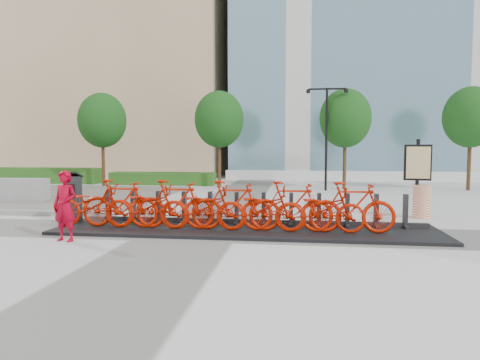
# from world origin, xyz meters

# --- Properties ---
(ground) EXTENTS (120.00, 120.00, 0.00)m
(ground) POSITION_xyz_m (0.00, 0.00, 0.00)
(ground) COLOR silver
(tan_building) EXTENTS (26.00, 16.00, 30.00)m
(tan_building) POSITION_xyz_m (-16.00, 26.00, 15.00)
(tan_building) COLOR #CFB08A
(tan_building) RESTS_ON ground
(glass_building) EXTENTS (32.00, 16.00, 24.00)m
(glass_building) POSITION_xyz_m (14.00, 26.00, 12.00)
(glass_building) COLOR #476372
(glass_building) RESTS_ON ground
(gravel_patch) EXTENTS (14.00, 14.00, 0.00)m
(gravel_patch) POSITION_xyz_m (-10.00, 7.00, 0.01)
(gravel_patch) COLOR #4F4B46
(gravel_patch) RESTS_ON ground
(hedge_a) EXTENTS (10.00, 1.40, 0.90)m
(hedge_a) POSITION_xyz_m (-14.00, 13.50, 0.45)
(hedge_a) COLOR #336720
(hedge_a) RESTS_ON ground
(hedge_b) EXTENTS (6.00, 1.20, 0.70)m
(hedge_b) POSITION_xyz_m (-5.00, 13.20, 0.35)
(hedge_b) COLOR #336720
(hedge_b) RESTS_ON ground
(tree_0) EXTENTS (2.60, 2.60, 5.10)m
(tree_0) POSITION_xyz_m (-8.00, 12.00, 3.59)
(tree_0) COLOR #362013
(tree_0) RESTS_ON ground
(tree_1) EXTENTS (2.60, 2.60, 5.10)m
(tree_1) POSITION_xyz_m (-1.50, 12.00, 3.59)
(tree_1) COLOR #362013
(tree_1) RESTS_ON ground
(tree_2) EXTENTS (2.60, 2.60, 5.10)m
(tree_2) POSITION_xyz_m (5.00, 12.00, 3.59)
(tree_2) COLOR #362013
(tree_2) RESTS_ON ground
(tree_3) EXTENTS (2.60, 2.60, 5.10)m
(tree_3) POSITION_xyz_m (11.00, 12.00, 3.59)
(tree_3) COLOR #362013
(tree_3) RESTS_ON ground
(streetlamp) EXTENTS (2.00, 0.20, 5.00)m
(streetlamp) POSITION_xyz_m (4.00, 11.00, 3.13)
(streetlamp) COLOR black
(streetlamp) RESTS_ON ground
(dock_pad) EXTENTS (9.60, 2.40, 0.08)m
(dock_pad) POSITION_xyz_m (1.30, 0.30, 0.04)
(dock_pad) COLOR black
(dock_pad) RESTS_ON ground
(dock_rail_posts) EXTENTS (8.02, 0.50, 0.85)m
(dock_rail_posts) POSITION_xyz_m (1.36, 0.77, 0.51)
(dock_rail_posts) COLOR black
(dock_rail_posts) RESTS_ON dock_pad
(bike_0) EXTENTS (2.09, 0.73, 1.10)m
(bike_0) POSITION_xyz_m (-2.60, -0.05, 0.63)
(bike_0) COLOR #A71300
(bike_0) RESTS_ON dock_pad
(bike_1) EXTENTS (2.03, 0.57, 1.22)m
(bike_1) POSITION_xyz_m (-1.88, -0.05, 0.69)
(bike_1) COLOR #A71300
(bike_1) RESTS_ON dock_pad
(bike_2) EXTENTS (2.09, 0.73, 1.10)m
(bike_2) POSITION_xyz_m (-1.16, -0.05, 0.63)
(bike_2) COLOR #A71300
(bike_2) RESTS_ON dock_pad
(bike_3) EXTENTS (2.03, 0.57, 1.22)m
(bike_3) POSITION_xyz_m (-0.44, -0.05, 0.69)
(bike_3) COLOR #A71300
(bike_3) RESTS_ON dock_pad
(bike_4) EXTENTS (2.09, 0.73, 1.10)m
(bike_4) POSITION_xyz_m (0.28, -0.05, 0.63)
(bike_4) COLOR #A71300
(bike_4) RESTS_ON dock_pad
(bike_5) EXTENTS (2.03, 0.57, 1.22)m
(bike_5) POSITION_xyz_m (1.00, -0.05, 0.69)
(bike_5) COLOR #A71300
(bike_5) RESTS_ON dock_pad
(bike_6) EXTENTS (2.09, 0.73, 1.10)m
(bike_6) POSITION_xyz_m (1.72, -0.05, 0.63)
(bike_6) COLOR #A71300
(bike_6) RESTS_ON dock_pad
(bike_7) EXTENTS (2.03, 0.57, 1.22)m
(bike_7) POSITION_xyz_m (2.44, -0.05, 0.69)
(bike_7) COLOR #A71300
(bike_7) RESTS_ON dock_pad
(bike_8) EXTENTS (2.09, 0.73, 1.10)m
(bike_8) POSITION_xyz_m (3.16, -0.05, 0.63)
(bike_8) COLOR #A71300
(bike_8) RESTS_ON dock_pad
(bike_9) EXTENTS (2.03, 0.57, 1.22)m
(bike_9) POSITION_xyz_m (3.88, -0.05, 0.69)
(bike_9) COLOR #A71300
(bike_9) RESTS_ON dock_pad
(kiosk) EXTENTS (0.45, 0.39, 1.37)m
(kiosk) POSITION_xyz_m (-3.50, 0.62, 0.74)
(kiosk) COLOR black
(kiosk) RESTS_ON dock_pad
(worker_red) EXTENTS (0.64, 0.48, 1.60)m
(worker_red) POSITION_xyz_m (-2.58, -1.43, 0.80)
(worker_red) COLOR #990017
(worker_red) RESTS_ON ground
(construction_barrel) EXTENTS (0.62, 0.62, 1.00)m
(construction_barrel) POSITION_xyz_m (6.29, 2.92, 0.50)
(construction_barrel) COLOR #D84100
(construction_barrel) RESTS_ON ground
(jersey_barrier) EXTENTS (2.31, 0.83, 0.87)m
(jersey_barrier) POSITION_xyz_m (-8.49, 5.43, 0.44)
(jersey_barrier) COLOR #A8A8A8
(jersey_barrier) RESTS_ON ground
(map_sign) EXTENTS (0.78, 0.23, 2.36)m
(map_sign) POSITION_xyz_m (6.15, 2.97, 1.56)
(map_sign) COLOR black
(map_sign) RESTS_ON ground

